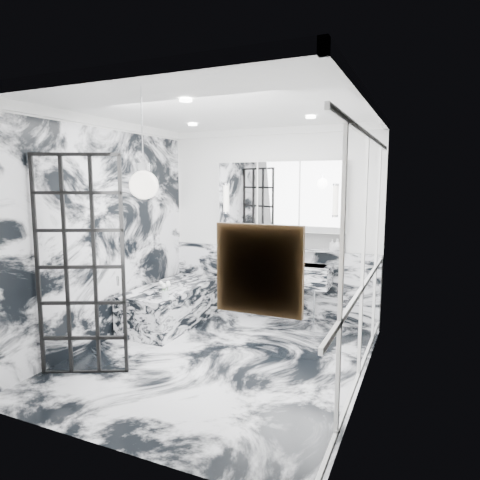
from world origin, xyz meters
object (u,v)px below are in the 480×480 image
at_px(crittall_door, 80,267).
at_px(bathtub, 172,305).
at_px(trough_sink, 275,273).
at_px(mirror_cabinet, 280,196).

xyz_separation_m(crittall_door, bathtub, (-0.03, 1.75, -0.88)).
distance_m(trough_sink, mirror_cabinet, 1.10).
xyz_separation_m(mirror_cabinet, bathtub, (-1.32, -0.83, -1.54)).
distance_m(trough_sink, bathtub, 1.55).
distance_m(crittall_door, trough_sink, 2.77).
relative_size(trough_sink, mirror_cabinet, 0.84).
relative_size(trough_sink, bathtub, 0.97).
bearing_deg(mirror_cabinet, trough_sink, -90.00).
bearing_deg(trough_sink, crittall_door, -118.19).
bearing_deg(mirror_cabinet, bathtub, -147.94).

